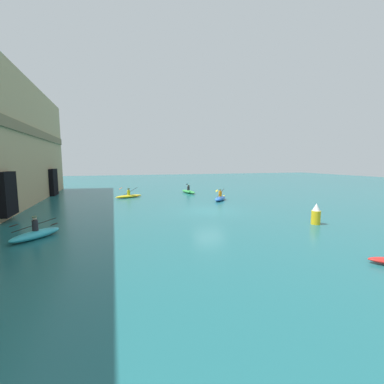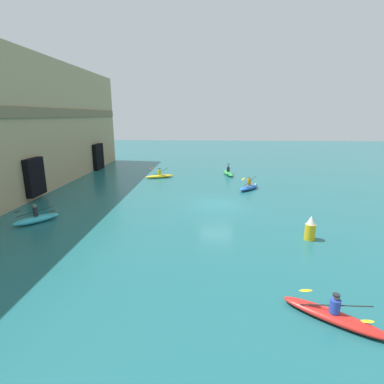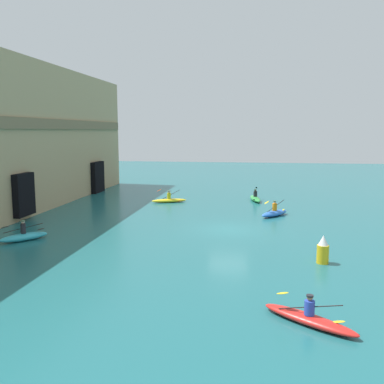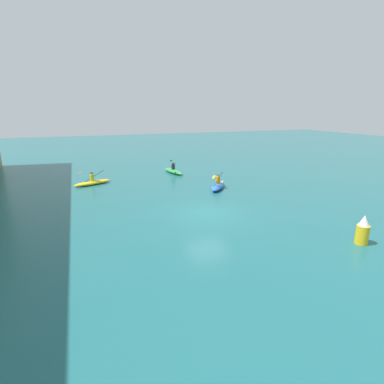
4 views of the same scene
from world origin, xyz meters
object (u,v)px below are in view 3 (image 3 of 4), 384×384
(kayak_cyan, at_px, (24,236))
(kayak_green, at_px, (255,198))
(kayak_red, at_px, (309,318))
(kayak_yellow, at_px, (169,200))
(marker_buoy, at_px, (323,250))
(kayak_blue, at_px, (274,213))

(kayak_cyan, relative_size, kayak_green, 0.80)
(kayak_red, bearing_deg, kayak_cyan, -173.64)
(kayak_green, bearing_deg, kayak_yellow, 93.37)
(marker_buoy, bearing_deg, kayak_cyan, 83.76)
(kayak_cyan, bearing_deg, kayak_blue, -17.50)
(kayak_yellow, height_order, marker_buoy, marker_buoy)
(kayak_blue, bearing_deg, kayak_green, -130.36)
(kayak_cyan, height_order, kayak_red, kayak_cyan)
(kayak_blue, bearing_deg, kayak_yellow, -80.70)
(kayak_red, bearing_deg, kayak_green, 130.46)
(kayak_blue, height_order, marker_buoy, marker_buoy)
(kayak_yellow, xyz_separation_m, kayak_cyan, (-14.46, 5.64, 0.04))
(kayak_yellow, distance_m, kayak_red, 25.03)
(kayak_yellow, bearing_deg, kayak_cyan, -133.15)
(kayak_red, bearing_deg, marker_buoy, 114.46)
(kayak_yellow, relative_size, kayak_red, 1.00)
(kayak_blue, height_order, kayak_green, kayak_blue)
(kayak_yellow, height_order, kayak_blue, kayak_blue)
(kayak_green, xyz_separation_m, marker_buoy, (-18.28, -3.33, 0.41))
(marker_buoy, bearing_deg, kayak_yellow, 33.94)
(kayak_cyan, xyz_separation_m, marker_buoy, (-1.81, -16.59, 0.39))
(kayak_green, height_order, marker_buoy, marker_buoy)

